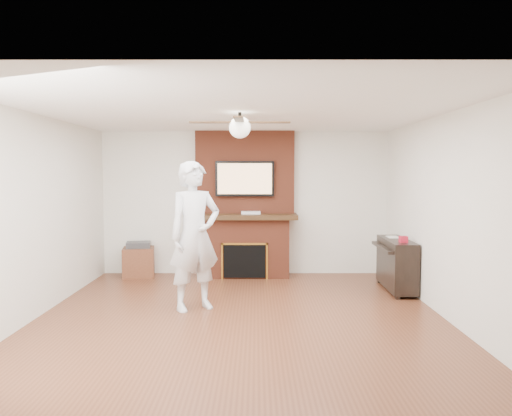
{
  "coord_description": "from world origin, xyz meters",
  "views": [
    {
      "loc": [
        0.19,
        -6.01,
        1.77
      ],
      "look_at": [
        0.19,
        0.9,
        1.29
      ],
      "focal_mm": 35.0,
      "sensor_mm": 36.0,
      "label": 1
    }
  ],
  "objects_px": {
    "fireplace": "(245,218)",
    "person": "(195,236)",
    "piano": "(396,263)",
    "side_table": "(139,260)"
  },
  "relations": [
    {
      "from": "fireplace",
      "to": "piano",
      "type": "relative_size",
      "value": 2.09
    },
    {
      "from": "fireplace",
      "to": "side_table",
      "type": "bearing_deg",
      "value": -177.9
    },
    {
      "from": "fireplace",
      "to": "piano",
      "type": "distance_m",
      "value": 2.63
    },
    {
      "from": "side_table",
      "to": "fireplace",
      "type": "bearing_deg",
      "value": -7.72
    },
    {
      "from": "person",
      "to": "piano",
      "type": "xyz_separation_m",
      "value": [
        2.91,
        1.04,
        -0.55
      ]
    },
    {
      "from": "fireplace",
      "to": "person",
      "type": "distance_m",
      "value": 2.23
    },
    {
      "from": "fireplace",
      "to": "side_table",
      "type": "relative_size",
      "value": 4.18
    },
    {
      "from": "fireplace",
      "to": "person",
      "type": "height_order",
      "value": "fireplace"
    },
    {
      "from": "person",
      "to": "side_table",
      "type": "relative_size",
      "value": 3.23
    },
    {
      "from": "fireplace",
      "to": "piano",
      "type": "bearing_deg",
      "value": -25.55
    }
  ]
}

